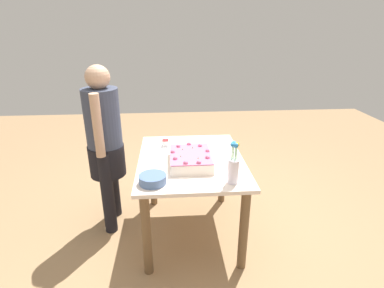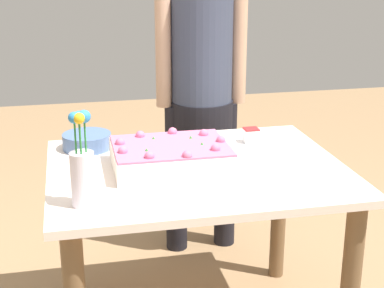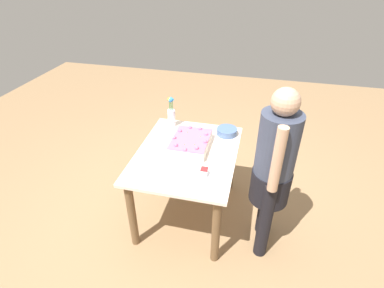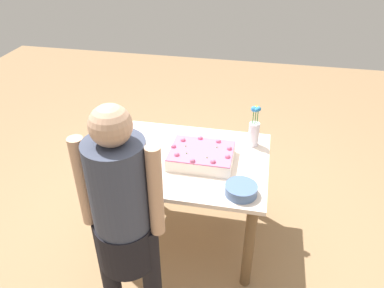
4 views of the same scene
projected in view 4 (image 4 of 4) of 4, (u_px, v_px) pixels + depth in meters
name	position (u px, v px, depth m)	size (l,w,h in m)	color
ground_plane	(188.00, 234.00, 2.98)	(8.00, 8.00, 0.00)	#94734F
dining_table	(188.00, 174.00, 2.65)	(1.11, 0.87, 0.73)	#F2DECF
sheet_cake	(201.00, 155.00, 2.53)	(0.43, 0.33, 0.11)	white
serving_plate_with_slice	(139.00, 170.00, 2.44)	(0.20, 0.20, 0.07)	white
cake_knife	(155.00, 138.00, 2.80)	(0.19, 0.02, 0.00)	silver
flower_vase	(254.00, 130.00, 2.67)	(0.08, 0.08, 0.31)	white
fruit_bowl	(241.00, 190.00, 2.25)	(0.20, 0.20, 0.06)	#4D6A9B
person_standing	(123.00, 215.00, 1.94)	(0.45, 0.31, 1.49)	black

